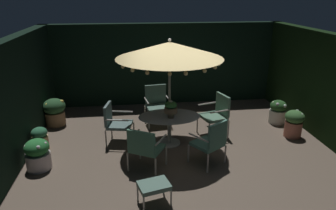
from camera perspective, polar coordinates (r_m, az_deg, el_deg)
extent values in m
cube|color=brown|center=(7.22, 2.55, -8.38)|extent=(7.43, 7.04, 0.02)
cube|color=black|center=(9.92, -0.63, 7.55)|extent=(7.43, 0.30, 2.53)
cube|color=black|center=(7.05, -27.17, -0.09)|extent=(0.30, 7.04, 2.53)
cube|color=black|center=(8.10, 28.44, 2.13)|extent=(0.30, 7.04, 2.53)
cylinder|color=#B4B5A9|center=(7.51, 0.25, -6.93)|extent=(0.52, 0.52, 0.03)
cylinder|color=#B4B5A9|center=(7.37, 0.26, -4.66)|extent=(0.09, 0.09, 0.69)
ellipsoid|color=#A0A6AD|center=(7.23, 0.26, -2.09)|extent=(1.45, 1.01, 0.03)
cylinder|color=#B2AFA4|center=(7.09, 0.27, 0.88)|extent=(0.06, 0.06, 2.19)
cone|color=#D1B978|center=(6.79, 0.28, 10.06)|extent=(2.36, 2.36, 0.35)
sphere|color=#B2AFA4|center=(6.76, 0.29, 11.87)|extent=(0.07, 0.07, 0.07)
sphere|color=#F9DB8C|center=(7.10, 8.87, 8.17)|extent=(0.08, 0.08, 0.08)
sphere|color=#F9DB8C|center=(7.35, 7.89, 8.63)|extent=(0.08, 0.08, 0.08)
sphere|color=#F9DB8C|center=(7.65, 5.64, 9.19)|extent=(0.08, 0.08, 0.08)
sphere|color=#F9DB8C|center=(7.83, 2.93, 9.51)|extent=(0.08, 0.08, 0.08)
sphere|color=#F9DB8C|center=(7.88, 0.45, 9.61)|extent=(0.08, 0.08, 0.08)
sphere|color=#F9DB8C|center=(7.84, -2.23, 9.53)|extent=(0.08, 0.08, 0.08)
sphere|color=#F9DB8C|center=(7.70, -4.57, 9.29)|extent=(0.08, 0.08, 0.08)
sphere|color=#F9DB8C|center=(7.46, -6.66, 8.87)|extent=(0.08, 0.08, 0.08)
sphere|color=#F9DB8C|center=(7.15, -8.15, 8.30)|extent=(0.08, 0.08, 0.08)
sphere|color=#F9DB8C|center=(6.82, -8.73, 7.70)|extent=(0.08, 0.08, 0.08)
sphere|color=#F9DB8C|center=(6.45, -8.30, 7.00)|extent=(0.08, 0.08, 0.08)
sphere|color=#F9DB8C|center=(6.12, -6.53, 6.36)|extent=(0.08, 0.08, 0.08)
sphere|color=#F9DB8C|center=(5.90, -3.83, 5.93)|extent=(0.08, 0.08, 0.08)
sphere|color=#F9DB8C|center=(5.81, 0.31, 5.73)|extent=(0.08, 0.08, 0.08)
sphere|color=#F9DB8C|center=(5.86, 3.28, 5.82)|extent=(0.08, 0.08, 0.08)
sphere|color=#F9DB8C|center=(6.08, 6.75, 6.26)|extent=(0.08, 0.08, 0.08)
sphere|color=#F9DB8C|center=(6.39, 8.65, 6.86)|extent=(0.08, 0.08, 0.08)
sphere|color=#F9DB8C|center=(6.67, 9.26, 7.39)|extent=(0.08, 0.08, 0.08)
cylinder|color=#877250|center=(7.08, 0.52, -1.86)|extent=(0.13, 0.13, 0.13)
cylinder|color=#7E644A|center=(7.03, 0.52, -0.91)|extent=(0.30, 0.30, 0.12)
ellipsoid|color=#337136|center=(6.99, 0.52, 0.02)|extent=(0.28, 0.28, 0.17)
sphere|color=silver|center=(6.97, 0.53, 0.51)|extent=(0.10, 0.10, 0.10)
cylinder|color=#B7B3A4|center=(6.80, -5.16, -8.27)|extent=(0.04, 0.04, 0.42)
cylinder|color=#B7B3A4|center=(6.57, -0.33, -9.29)|extent=(0.04, 0.04, 0.42)
cylinder|color=#B7B3A4|center=(6.40, -7.38, -10.33)|extent=(0.04, 0.04, 0.42)
cylinder|color=#B7B3A4|center=(6.15, -2.29, -11.53)|extent=(0.04, 0.04, 0.42)
cube|color=#47785F|center=(6.35, -3.85, -7.92)|extent=(0.78, 0.75, 0.07)
cube|color=#47785F|center=(6.04, -4.98, -6.80)|extent=(0.54, 0.34, 0.45)
cylinder|color=#B7B3A4|center=(6.37, -6.40, -5.42)|extent=(0.28, 0.46, 0.04)
cylinder|color=#B7B3A4|center=(6.12, -1.31, -6.41)|extent=(0.28, 0.46, 0.04)
cylinder|color=#BBAFA6|center=(6.67, 3.76, -8.87)|extent=(0.04, 0.04, 0.41)
cylinder|color=#BBAFA6|center=(7.03, 6.97, -7.37)|extent=(0.04, 0.04, 0.41)
cylinder|color=#BBAFA6|center=(6.36, 7.31, -10.61)|extent=(0.04, 0.04, 0.41)
cylinder|color=#BBAFA6|center=(6.73, 10.46, -8.92)|extent=(0.04, 0.04, 0.41)
cube|color=#447362|center=(6.58, 7.22, -7.09)|extent=(0.75, 0.75, 0.07)
cube|color=#447362|center=(6.30, 9.12, -5.47)|extent=(0.47, 0.35, 0.53)
cylinder|color=#BBAFA6|center=(6.29, 5.63, -5.99)|extent=(0.32, 0.45, 0.04)
cylinder|color=#BBAFA6|center=(6.67, 8.89, -4.56)|extent=(0.32, 0.45, 0.04)
cylinder|color=#B9AEA3|center=(7.56, 7.53, -5.13)|extent=(0.04, 0.04, 0.46)
cylinder|color=#B9AEA3|center=(8.03, 5.40, -3.48)|extent=(0.04, 0.04, 0.46)
cylinder|color=#B9AEA3|center=(7.84, 11.02, -4.39)|extent=(0.04, 0.04, 0.46)
cylinder|color=#B9AEA3|center=(8.29, 8.76, -2.85)|extent=(0.04, 0.04, 0.46)
cube|color=#537B64|center=(7.82, 8.27, -2.17)|extent=(0.68, 0.70, 0.07)
cube|color=#537B64|center=(7.85, 10.03, 0.09)|extent=(0.21, 0.56, 0.51)
cylinder|color=#B9AEA3|center=(7.49, 9.53, -1.16)|extent=(0.52, 0.18, 0.04)
cylinder|color=#B9AEA3|center=(7.96, 7.27, 0.27)|extent=(0.52, 0.18, 0.04)
cylinder|color=#B3B3A7|center=(8.30, 0.61, -2.58)|extent=(0.04, 0.04, 0.46)
cylinder|color=#B3B3A7|center=(8.17, -3.49, -3.00)|extent=(0.04, 0.04, 0.46)
cylinder|color=#B3B3A7|center=(8.78, -0.35, -1.24)|extent=(0.04, 0.04, 0.46)
cylinder|color=#B3B3A7|center=(8.66, -4.23, -1.62)|extent=(0.04, 0.04, 0.46)
cube|color=#517163|center=(8.37, -1.88, -0.42)|extent=(0.66, 0.61, 0.07)
cube|color=#517163|center=(8.51, -2.31, 2.04)|extent=(0.58, 0.14, 0.52)
cylinder|color=#B3B3A7|center=(8.37, 0.12, 1.14)|extent=(0.11, 0.52, 0.04)
cylinder|color=#B3B3A7|center=(8.24, -3.95, 0.78)|extent=(0.11, 0.52, 0.04)
cylinder|color=#BAB2A9|center=(7.78, -6.29, -4.51)|extent=(0.04, 0.04, 0.41)
cylinder|color=#BAB2A9|center=(7.30, -7.04, -6.30)|extent=(0.04, 0.04, 0.41)
cylinder|color=#BAB2A9|center=(7.90, -10.32, -4.34)|extent=(0.04, 0.04, 0.41)
cylinder|color=#BAB2A9|center=(7.42, -11.34, -6.08)|extent=(0.04, 0.04, 0.41)
cube|color=slate|center=(7.50, -8.85, -3.63)|extent=(0.65, 0.63, 0.07)
cube|color=slate|center=(7.45, -10.98, -1.60)|extent=(0.16, 0.52, 0.48)
cylinder|color=#BAB2A9|center=(7.65, -8.50, -1.19)|extent=(0.54, 0.14, 0.04)
cylinder|color=#BAB2A9|center=(7.16, -9.42, -2.78)|extent=(0.54, 0.14, 0.04)
cylinder|color=#B5B6AA|center=(5.62, -5.60, -15.74)|extent=(0.03, 0.03, 0.31)
cylinder|color=#B5B6AA|center=(5.74, -0.81, -14.74)|extent=(0.03, 0.03, 0.31)
cylinder|color=#B5B6AA|center=(5.35, -4.46, -17.83)|extent=(0.03, 0.03, 0.31)
cylinder|color=#B5B6AA|center=(5.48, 0.58, -16.70)|extent=(0.03, 0.03, 0.31)
cube|color=slate|center=(5.43, -2.59, -14.57)|extent=(0.60, 0.50, 0.08)
cylinder|color=beige|center=(9.10, 19.39, -1.97)|extent=(0.44, 0.44, 0.37)
ellipsoid|color=#234C21|center=(8.99, 19.62, -0.15)|extent=(0.45, 0.45, 0.31)
sphere|color=beige|center=(9.05, 20.51, -0.05)|extent=(0.09, 0.09, 0.09)
sphere|color=silver|center=(9.10, 19.61, 0.32)|extent=(0.08, 0.08, 0.08)
sphere|color=silver|center=(9.08, 18.68, 0.32)|extent=(0.08, 0.08, 0.08)
sphere|color=beige|center=(8.94, 18.83, 0.37)|extent=(0.09, 0.09, 0.09)
sphere|color=silver|center=(8.82, 19.49, 0.12)|extent=(0.09, 0.09, 0.09)
sphere|color=silver|center=(8.88, 20.60, -0.19)|extent=(0.10, 0.10, 0.10)
cylinder|color=silver|center=(6.99, -22.65, -9.43)|extent=(0.49, 0.49, 0.34)
ellipsoid|color=#266F33|center=(6.85, -22.99, -7.19)|extent=(0.49, 0.49, 0.34)
sphere|color=silver|center=(6.75, -21.66, -6.61)|extent=(0.08, 0.08, 0.08)
sphere|color=silver|center=(6.89, -22.42, -6.37)|extent=(0.11, 0.11, 0.11)
sphere|color=beige|center=(6.97, -23.64, -6.65)|extent=(0.11, 0.11, 0.11)
sphere|color=silver|center=(6.82, -24.67, -6.95)|extent=(0.07, 0.07, 0.07)
sphere|color=silver|center=(6.64, -22.74, -7.19)|extent=(0.08, 0.08, 0.08)
cylinder|color=tan|center=(7.70, -22.32, -6.55)|extent=(0.36, 0.36, 0.35)
ellipsoid|color=#296441|center=(7.59, -22.59, -4.71)|extent=(0.35, 0.35, 0.25)
sphere|color=#D3437B|center=(7.56, -21.91, -4.43)|extent=(0.08, 0.08, 0.08)
sphere|color=#D95573|center=(7.67, -22.71, -4.23)|extent=(0.09, 0.09, 0.09)
sphere|color=#EE4273|center=(7.52, -23.29, -4.67)|extent=(0.09, 0.09, 0.09)
cylinder|color=#8E6A48|center=(8.99, -19.95, -2.31)|extent=(0.52, 0.52, 0.37)
ellipsoid|color=#254C29|center=(8.87, -20.22, -0.24)|extent=(0.59, 0.59, 0.42)
sphere|color=#E7C94E|center=(8.79, -18.95, 0.59)|extent=(0.11, 0.11, 0.11)
sphere|color=#ECD853|center=(9.00, -20.77, 0.48)|extent=(0.07, 0.07, 0.07)
sphere|color=#EAD249|center=(8.74, -21.35, 0.02)|extent=(0.10, 0.10, 0.10)
cylinder|color=#AE6450|center=(8.38, 21.96, -4.11)|extent=(0.42, 0.42, 0.40)
ellipsoid|color=#366230|center=(8.26, 22.26, -2.03)|extent=(0.47, 0.47, 0.33)
sphere|color=silver|center=(8.32, 23.04, -1.24)|extent=(0.06, 0.06, 0.06)
sphere|color=silver|center=(8.34, 22.62, -1.08)|extent=(0.09, 0.09, 0.09)
sphere|color=silver|center=(8.30, 21.20, -1.59)|extent=(0.11, 0.11, 0.11)
sphere|color=silver|center=(8.16, 21.34, -1.96)|extent=(0.11, 0.11, 0.11)
sphere|color=silver|center=(8.10, 22.39, -1.93)|extent=(0.08, 0.08, 0.08)
sphere|color=silver|center=(8.20, 23.32, -1.64)|extent=(0.07, 0.07, 0.07)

